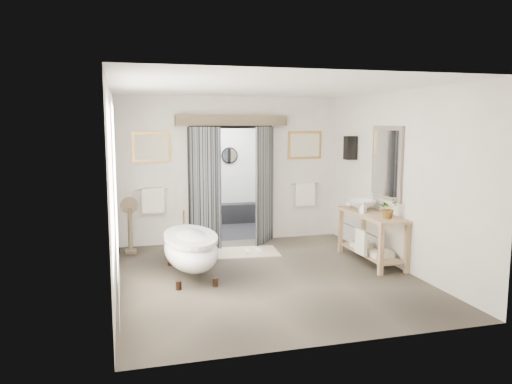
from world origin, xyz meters
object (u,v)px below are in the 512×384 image
(vanity, at_px, (371,233))
(basin, at_px, (361,205))
(clawfoot_tub, at_px, (191,248))
(rug, at_px, (245,252))

(vanity, xyz_separation_m, basin, (-0.01, 0.34, 0.43))
(clawfoot_tub, xyz_separation_m, rug, (1.16, 1.13, -0.43))
(vanity, bearing_deg, rug, 148.16)
(clawfoot_tub, relative_size, rug, 1.51)
(vanity, bearing_deg, basin, 91.93)
(clawfoot_tub, distance_m, basin, 3.11)
(rug, xyz_separation_m, basin, (1.90, -0.84, 0.93))
(clawfoot_tub, height_order, rug, clawfoot_tub)
(rug, bearing_deg, clawfoot_tub, -135.79)
(vanity, height_order, rug, vanity)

